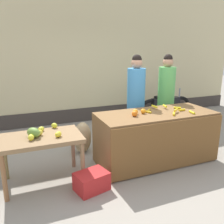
% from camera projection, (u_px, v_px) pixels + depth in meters
% --- Properties ---
extents(ground_plane, '(24.00, 24.00, 0.00)m').
position_uv_depth(ground_plane, '(133.00, 164.00, 4.12)').
color(ground_plane, gray).
extents(market_wall_back, '(9.41, 0.23, 3.36)m').
position_uv_depth(market_wall_back, '(85.00, 58.00, 6.21)').
color(market_wall_back, beige).
rests_on(market_wall_back, ground).
extents(fruit_stall_counter, '(2.01, 0.87, 0.87)m').
position_uv_depth(fruit_stall_counter, '(156.00, 137.00, 4.14)').
color(fruit_stall_counter, brown).
rests_on(fruit_stall_counter, ground).
extents(side_table_wooden, '(1.13, 0.69, 0.72)m').
position_uv_depth(side_table_wooden, '(41.00, 142.00, 3.42)').
color(side_table_wooden, olive).
rests_on(side_table_wooden, ground).
extents(banana_bunch_pile, '(0.75, 0.63, 0.07)m').
position_uv_depth(banana_bunch_pile, '(168.00, 110.00, 4.11)').
color(banana_bunch_pile, yellow).
rests_on(banana_bunch_pile, fruit_stall_counter).
extents(orange_pile, '(0.29, 0.19, 0.09)m').
position_uv_depth(orange_pile, '(137.00, 112.00, 3.90)').
color(orange_pile, orange).
rests_on(orange_pile, fruit_stall_counter).
extents(mango_papaya_pile, '(0.51, 0.54, 0.14)m').
position_uv_depth(mango_papaya_pile, '(39.00, 132.00, 3.39)').
color(mango_papaya_pile, yellow).
rests_on(mango_papaya_pile, side_table_wooden).
extents(vendor_woman_blue_shirt, '(0.34, 0.34, 1.81)m').
position_uv_depth(vendor_woman_blue_shirt, '(136.00, 102.00, 4.62)').
color(vendor_woman_blue_shirt, '#33333D').
rests_on(vendor_woman_blue_shirt, ground).
extents(vendor_woman_green_shirt, '(0.34, 0.34, 1.80)m').
position_uv_depth(vendor_woman_green_shirt, '(166.00, 98.00, 4.97)').
color(vendor_woman_green_shirt, '#33333D').
rests_on(vendor_woman_green_shirt, ground).
extents(parked_motorcycle, '(1.60, 0.18, 0.88)m').
position_uv_depth(parked_motorcycle, '(165.00, 107.00, 6.38)').
color(parked_motorcycle, black).
rests_on(parked_motorcycle, ground).
extents(produce_crate, '(0.50, 0.42, 0.26)m').
position_uv_depth(produce_crate, '(92.00, 181.00, 3.34)').
color(produce_crate, red).
rests_on(produce_crate, ground).
extents(produce_sack, '(0.46, 0.45, 0.59)m').
position_uv_depth(produce_sack, '(83.00, 137.00, 4.51)').
color(produce_sack, tan).
rests_on(produce_sack, ground).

